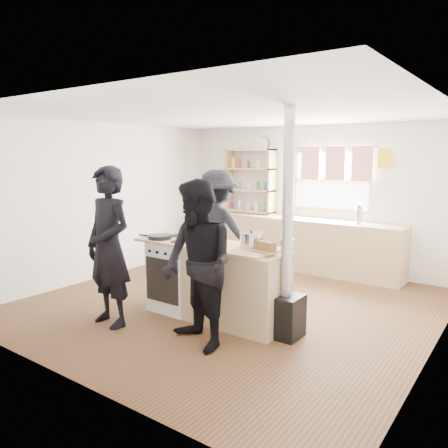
{
  "coord_description": "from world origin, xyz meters",
  "views": [
    {
      "loc": [
        3.22,
        -4.66,
        1.98
      ],
      "look_at": [
        -0.05,
        -0.1,
        1.1
      ],
      "focal_mm": 35.0,
      "sensor_mm": 36.0,
      "label": 1
    }
  ],
  "objects_px": {
    "bread_board": "(266,247)",
    "stockpot_stove": "(190,231)",
    "skillet_greens": "(160,237)",
    "stockpot_counter": "(251,240)",
    "person_near_right": "(198,265)",
    "person_far": "(217,231)",
    "person_near_left": "(109,247)",
    "cooking_island": "(215,282)",
    "flue_heater": "(286,279)",
    "roast_tray": "(212,241)",
    "thermos": "(359,215)"
  },
  "relations": [
    {
      "from": "bread_board",
      "to": "stockpot_stove",
      "type": "bearing_deg",
      "value": 172.46
    },
    {
      "from": "skillet_greens",
      "to": "stockpot_counter",
      "type": "bearing_deg",
      "value": 10.32
    },
    {
      "from": "bread_board",
      "to": "person_near_right",
      "type": "distance_m",
      "value": 0.83
    },
    {
      "from": "stockpot_stove",
      "to": "stockpot_counter",
      "type": "height_order",
      "value": "stockpot_counter"
    },
    {
      "from": "stockpot_counter",
      "to": "person_far",
      "type": "bearing_deg",
      "value": 142.92
    },
    {
      "from": "person_near_left",
      "to": "person_far",
      "type": "xyz_separation_m",
      "value": [
        0.25,
        1.78,
        -0.04
      ]
    },
    {
      "from": "cooking_island",
      "to": "person_near_left",
      "type": "distance_m",
      "value": 1.33
    },
    {
      "from": "cooking_island",
      "to": "person_near_left",
      "type": "xyz_separation_m",
      "value": [
        -0.9,
        -0.86,
        0.47
      ]
    },
    {
      "from": "stockpot_counter",
      "to": "person_far",
      "type": "distance_m",
      "value": 1.39
    },
    {
      "from": "person_near_right",
      "to": "person_far",
      "type": "height_order",
      "value": "person_far"
    },
    {
      "from": "bread_board",
      "to": "flue_heater",
      "type": "relative_size",
      "value": 0.13
    },
    {
      "from": "stockpot_stove",
      "to": "flue_heater",
      "type": "height_order",
      "value": "flue_heater"
    },
    {
      "from": "flue_heater",
      "to": "person_near_left",
      "type": "bearing_deg",
      "value": -154.84
    },
    {
      "from": "skillet_greens",
      "to": "person_far",
      "type": "relative_size",
      "value": 0.19
    },
    {
      "from": "roast_tray",
      "to": "stockpot_counter",
      "type": "height_order",
      "value": "stockpot_counter"
    },
    {
      "from": "skillet_greens",
      "to": "person_near_left",
      "type": "bearing_deg",
      "value": -99.94
    },
    {
      "from": "roast_tray",
      "to": "person_far",
      "type": "relative_size",
      "value": 0.22
    },
    {
      "from": "skillet_greens",
      "to": "person_near_right",
      "type": "relative_size",
      "value": 0.19
    },
    {
      "from": "thermos",
      "to": "flue_heater",
      "type": "bearing_deg",
      "value": -86.91
    },
    {
      "from": "roast_tray",
      "to": "flue_heater",
      "type": "bearing_deg",
      "value": 2.6
    },
    {
      "from": "skillet_greens",
      "to": "flue_heater",
      "type": "bearing_deg",
      "value": 5.11
    },
    {
      "from": "stockpot_stove",
      "to": "person_near_right",
      "type": "xyz_separation_m",
      "value": [
        0.86,
        -0.89,
        -0.14
      ]
    },
    {
      "from": "stockpot_stove",
      "to": "thermos",
      "type": "bearing_deg",
      "value": 63.21
    },
    {
      "from": "stockpot_stove",
      "to": "person_far",
      "type": "distance_m",
      "value": 0.79
    },
    {
      "from": "cooking_island",
      "to": "person_near_left",
      "type": "bearing_deg",
      "value": -136.3
    },
    {
      "from": "person_near_right",
      "to": "cooking_island",
      "type": "bearing_deg",
      "value": 135.14
    },
    {
      "from": "skillet_greens",
      "to": "person_near_left",
      "type": "xyz_separation_m",
      "value": [
        -0.13,
        -0.72,
        -0.02
      ]
    },
    {
      "from": "cooking_island",
      "to": "bread_board",
      "type": "bearing_deg",
      "value": -1.49
    },
    {
      "from": "skillet_greens",
      "to": "person_near_right",
      "type": "xyz_separation_m",
      "value": [
        1.11,
        -0.6,
        -0.08
      ]
    },
    {
      "from": "thermos",
      "to": "flue_heater",
      "type": "height_order",
      "value": "flue_heater"
    },
    {
      "from": "skillet_greens",
      "to": "thermos",
      "type": "bearing_deg",
      "value": 61.55
    },
    {
      "from": "person_near_right",
      "to": "person_far",
      "type": "bearing_deg",
      "value": 141.55
    },
    {
      "from": "stockpot_stove",
      "to": "person_far",
      "type": "xyz_separation_m",
      "value": [
        -0.13,
        0.77,
        -0.13
      ]
    },
    {
      "from": "cooking_island",
      "to": "stockpot_counter",
      "type": "distance_m",
      "value": 0.72
    },
    {
      "from": "bread_board",
      "to": "person_near_right",
      "type": "bearing_deg",
      "value": -117.3
    },
    {
      "from": "roast_tray",
      "to": "cooking_island",
      "type": "bearing_deg",
      "value": 56.54
    },
    {
      "from": "person_near_left",
      "to": "person_far",
      "type": "bearing_deg",
      "value": 87.04
    },
    {
      "from": "cooking_island",
      "to": "person_far",
      "type": "height_order",
      "value": "person_far"
    },
    {
      "from": "cooking_island",
      "to": "stockpot_stove",
      "type": "height_order",
      "value": "stockpot_stove"
    },
    {
      "from": "cooking_island",
      "to": "roast_tray",
      "type": "relative_size",
      "value": 5.08
    },
    {
      "from": "cooking_island",
      "to": "person_near_right",
      "type": "xyz_separation_m",
      "value": [
        0.34,
        -0.75,
        0.41
      ]
    },
    {
      "from": "skillet_greens",
      "to": "roast_tray",
      "type": "relative_size",
      "value": 0.86
    },
    {
      "from": "stockpot_stove",
      "to": "person_far",
      "type": "height_order",
      "value": "person_far"
    },
    {
      "from": "flue_heater",
      "to": "bread_board",
      "type": "bearing_deg",
      "value": -173.17
    },
    {
      "from": "roast_tray",
      "to": "stockpot_stove",
      "type": "distance_m",
      "value": 0.53
    },
    {
      "from": "thermos",
      "to": "flue_heater",
      "type": "xyz_separation_m",
      "value": [
        0.15,
        -2.76,
        -0.38
      ]
    },
    {
      "from": "stockpot_stove",
      "to": "person_far",
      "type": "relative_size",
      "value": 0.14
    },
    {
      "from": "thermos",
      "to": "cooking_island",
      "type": "relative_size",
      "value": 0.14
    },
    {
      "from": "stockpot_stove",
      "to": "person_near_right",
      "type": "distance_m",
      "value": 1.24
    },
    {
      "from": "cooking_island",
      "to": "stockpot_counter",
      "type": "xyz_separation_m",
      "value": [
        0.46,
        0.08,
        0.55
      ]
    }
  ]
}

